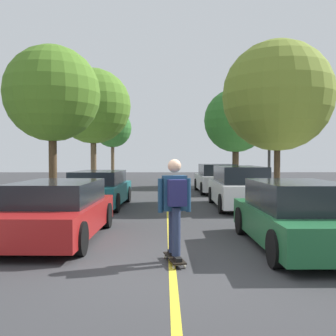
# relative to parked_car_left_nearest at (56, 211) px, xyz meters

# --- Properties ---
(ground) EXTENTS (80.00, 80.00, 0.00)m
(ground) POSITION_rel_parked_car_left_nearest_xyz_m (2.55, -2.31, -0.64)
(ground) COLOR #353538
(center_line) EXTENTS (0.12, 39.20, 0.01)m
(center_line) POSITION_rel_parked_car_left_nearest_xyz_m (2.55, 1.69, -0.63)
(center_line) COLOR gold
(center_line) RESTS_ON ground
(parked_car_left_nearest) EXTENTS (2.05, 4.31, 1.28)m
(parked_car_left_nearest) POSITION_rel_parked_car_left_nearest_xyz_m (0.00, 0.00, 0.00)
(parked_car_left_nearest) COLOR maroon
(parked_car_left_nearest) RESTS_ON ground
(parked_car_left_near) EXTENTS (2.07, 4.37, 1.32)m
(parked_car_left_near) POSITION_rel_parked_car_left_nearest_xyz_m (-0.00, 5.62, 0.02)
(parked_car_left_near) COLOR #196066
(parked_car_left_near) RESTS_ON ground
(parked_car_right_nearest) EXTENTS (1.91, 4.23, 1.34)m
(parked_car_right_nearest) POSITION_rel_parked_car_left_nearest_xyz_m (5.10, -0.90, 0.01)
(parked_car_right_nearest) COLOR #1E5B33
(parked_car_right_nearest) RESTS_ON ground
(parked_car_right_near) EXTENTS (1.83, 4.34, 1.50)m
(parked_car_right_near) POSITION_rel_parked_car_left_nearest_xyz_m (5.10, 5.27, 0.10)
(parked_car_right_near) COLOR white
(parked_car_right_near) RESTS_ON ground
(parked_car_right_far) EXTENTS (2.04, 4.27, 1.47)m
(parked_car_right_far) POSITION_rel_parked_car_left_nearest_xyz_m (5.10, 11.25, 0.07)
(parked_car_right_far) COLOR #B7B7BC
(parked_car_right_far) RESTS_ON ground
(street_tree_left_nearest) EXTENTS (3.55, 3.55, 5.82)m
(street_tree_left_nearest) POSITION_rel_parked_car_left_nearest_xyz_m (-1.75, 5.86, 3.53)
(street_tree_left_nearest) COLOR #4C3823
(street_tree_left_nearest) RESTS_ON sidewalk_left
(street_tree_left_near) EXTENTS (4.38, 4.38, 6.85)m
(street_tree_left_near) POSITION_rel_parked_car_left_nearest_xyz_m (-1.75, 14.16, 4.15)
(street_tree_left_near) COLOR brown
(street_tree_left_near) RESTS_ON sidewalk_left
(street_tree_left_far) EXTENTS (3.03, 3.03, 5.49)m
(street_tree_left_far) POSITION_rel_parked_car_left_nearest_xyz_m (-1.75, 22.54, 3.46)
(street_tree_left_far) COLOR brown
(street_tree_left_far) RESTS_ON sidewalk_left
(street_tree_right_nearest) EXTENTS (4.32, 4.32, 6.25)m
(street_tree_right_nearest) POSITION_rel_parked_car_left_nearest_xyz_m (6.85, 6.59, 3.59)
(street_tree_right_nearest) COLOR #3D2D1E
(street_tree_right_nearest) RESTS_ON sidewalk_right
(street_tree_right_near) EXTENTS (3.95, 3.95, 5.93)m
(street_tree_right_near) POSITION_rel_parked_car_left_nearest_xyz_m (6.85, 15.56, 3.44)
(street_tree_right_near) COLOR #3D2D1E
(street_tree_right_near) RESTS_ON sidewalk_right
(fire_hydrant) EXTENTS (0.20, 0.20, 0.70)m
(fire_hydrant) POSITION_rel_parked_car_left_nearest_xyz_m (6.60, 1.53, -0.15)
(fire_hydrant) COLOR #B2140F
(fire_hydrant) RESTS_ON sidewalk_right
(streetlamp) EXTENTS (0.36, 0.24, 5.81)m
(streetlamp) POSITION_rel_parked_car_left_nearest_xyz_m (6.85, 7.74, 2.81)
(streetlamp) COLOR #38383D
(streetlamp) RESTS_ON sidewalk_right
(skateboard) EXTENTS (0.39, 0.87, 0.10)m
(skateboard) POSITION_rel_parked_car_left_nearest_xyz_m (2.59, -2.01, -0.55)
(skateboard) COLOR black
(skateboard) RESTS_ON ground
(skateboarder) EXTENTS (0.59, 0.71, 1.69)m
(skateboarder) POSITION_rel_parked_car_left_nearest_xyz_m (2.60, -2.05, 0.42)
(skateboarder) COLOR black
(skateboarder) RESTS_ON skateboard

